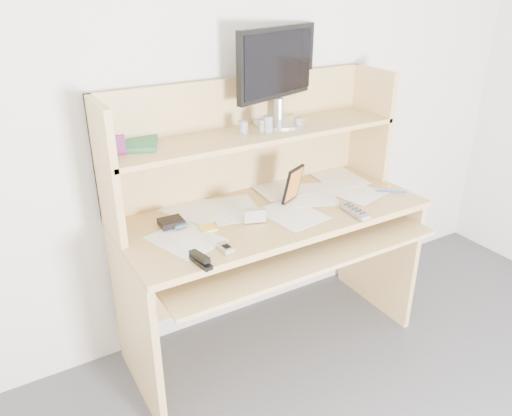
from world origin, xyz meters
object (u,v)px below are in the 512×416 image
tv_remote (354,211)px  monitor (278,73)px  desk (264,214)px  game_case (293,184)px  keyboard (277,239)px

tv_remote → monitor: monitor is taller
desk → tv_remote: bearing=-45.6°
tv_remote → game_case: size_ratio=1.00×
monitor → tv_remote: bearing=-90.2°
game_case → tv_remote: bearing=-80.4°
monitor → desk: bearing=-155.4°
tv_remote → game_case: game_case is taller
desk → game_case: size_ratio=8.10×
keyboard → tv_remote: (0.34, -0.11, 0.10)m
keyboard → game_case: (0.17, 0.13, 0.18)m
game_case → monitor: 0.51m
keyboard → tv_remote: size_ratio=2.79×
desk → monitor: size_ratio=2.86×
keyboard → monitor: bearing=60.0°
keyboard → tv_remote: 0.37m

